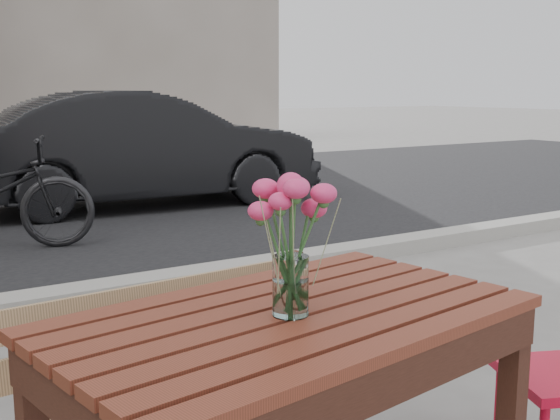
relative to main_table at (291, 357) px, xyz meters
The scene contains 4 objects.
main_table is the anchor object (origin of this frame).
main_bench 0.52m from the main_table, 111.14° to the left, with size 1.30×0.48×0.79m.
main_vase 0.36m from the main_table, 125.93° to the right, with size 0.20×0.20×0.37m.
parked_car 6.60m from the main_table, 71.70° to the left, with size 1.41×4.05×1.33m, color black.
Camera 1 is at (-0.96, -1.29, 1.35)m, focal length 45.00 mm.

